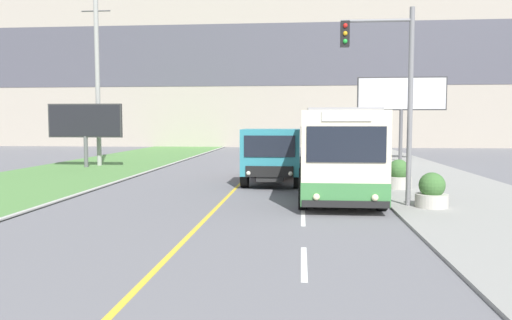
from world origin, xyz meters
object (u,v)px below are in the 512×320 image
car_distant (319,147)px  traffic_light_mast (391,82)px  dump_truck (273,156)px  billboard_large (402,96)px  planter_round_near (432,192)px  planter_round_third (380,166)px  planter_round_far (369,159)px  utility_pole_far (97,78)px  city_bus (339,156)px  billboard_small (85,122)px  planter_round_second (399,176)px

car_distant → traffic_light_mast: (1.37, -24.61, 3.30)m
dump_truck → traffic_light_mast: bearing=-54.5°
traffic_light_mast → billboard_large: traffic_light_mast is taller
dump_truck → planter_round_near: size_ratio=6.24×
dump_truck → planter_round_third: (5.10, 2.99, -0.66)m
planter_round_far → utility_pole_far: bearing=177.6°
city_bus → car_distant: bearing=89.7°
planter_round_near → planter_round_third: size_ratio=0.98×
dump_truck → billboard_small: (-11.60, 6.96, 1.49)m
planter_round_second → billboard_small: bearing=153.3°
planter_round_second → planter_round_far: planter_round_second is taller
utility_pole_far → billboard_small: size_ratio=2.39×
car_distant → planter_round_far: bearing=-77.7°
planter_round_near → planter_round_far: 13.40m
utility_pole_far → planter_round_near: (16.59, -14.08, -4.88)m
billboard_small → dump_truck: bearing=-31.0°
dump_truck → planter_round_third: dump_truck is taller
city_bus → planter_round_second: (2.63, 3.23, -1.01)m
car_distant → planter_round_second: (2.49, -20.42, -0.10)m
city_bus → billboard_small: size_ratio=1.23×
planter_round_far → planter_round_third: bearing=-91.0°
billboard_large → planter_round_third: size_ratio=5.33×
traffic_light_mast → planter_round_near: size_ratio=5.77×
planter_round_third → planter_round_far: size_ratio=1.01×
car_distant → planter_round_third: size_ratio=3.85×
dump_truck → billboard_large: size_ratio=1.14×
car_distant → planter_round_near: 25.02m
car_distant → utility_pole_far: utility_pole_far is taller
city_bus → planter_round_near: city_bus is taller
planter_round_far → city_bus: bearing=-102.3°
traffic_light_mast → billboard_large: size_ratio=1.06×
billboard_small → planter_round_near: billboard_small is taller
dump_truck → utility_pole_far: 14.52m
city_bus → traffic_light_mast: 2.99m
car_distant → planter_round_near: car_distant is taller
planter_round_near → planter_round_far: planter_round_far is taller
city_bus → planter_round_far: (2.65, 12.16, -1.03)m
dump_truck → planter_round_second: bearing=-15.9°
billboard_large → billboard_small: 20.66m
planter_round_near → utility_pole_far: bearing=139.7°
dump_truck → utility_pole_far: bearing=144.1°
car_distant → planter_round_near: bearing=-83.9°
traffic_light_mast → planter_round_near: bearing=-12.0°
traffic_light_mast → billboard_large: 19.20m
car_distant → traffic_light_mast: traffic_light_mast is taller
billboard_small → planter_round_near: bearing=-37.3°
traffic_light_mast → billboard_large: bearing=78.0°
billboard_small → billboard_large: bearing=17.4°
car_distant → city_bus: bearing=-90.3°
billboard_small → planter_round_near: 21.39m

